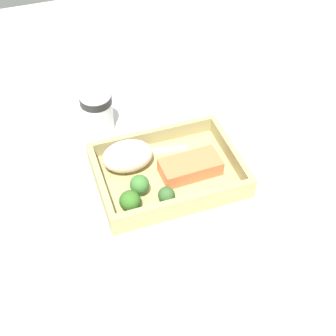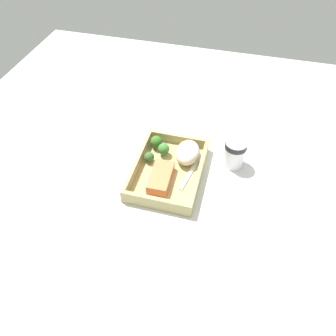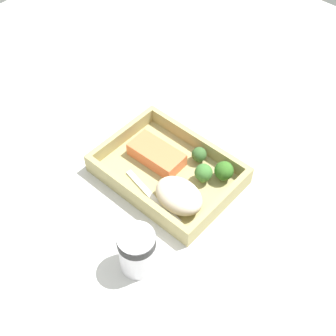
{
  "view_description": "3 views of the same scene",
  "coord_description": "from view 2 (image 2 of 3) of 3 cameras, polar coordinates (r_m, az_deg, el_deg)",
  "views": [
    {
      "loc": [
        20.04,
        58.33,
        67.22
      ],
      "look_at": [
        0.0,
        0.0,
        2.7
      ],
      "focal_mm": 50.0,
      "sensor_mm": 36.0,
      "label": 1
    },
    {
      "loc": [
        -63.81,
        -16.81,
        74.47
      ],
      "look_at": [
        0.0,
        0.0,
        2.7
      ],
      "focal_mm": 35.0,
      "sensor_mm": 36.0,
      "label": 2
    },
    {
      "loc": [
        39.74,
        -44.61,
        75.07
      ],
      "look_at": [
        0.0,
        0.0,
        2.7
      ],
      "focal_mm": 50.0,
      "sensor_mm": 36.0,
      "label": 3
    }
  ],
  "objects": [
    {
      "name": "ground_plane",
      "position": [
        1.0,
        0.0,
        -1.43
      ],
      "size": [
        160.0,
        160.0,
        2.0
      ],
      "primitive_type": "cube",
      "color": "silver"
    },
    {
      "name": "takeout_tray",
      "position": [
        0.99,
        0.0,
        -0.82
      ],
      "size": [
        27.45,
        20.11,
        1.2
      ],
      "primitive_type": "cube",
      "color": "tan",
      "rests_on": "ground_plane"
    },
    {
      "name": "tray_rim",
      "position": [
        0.97,
        0.0,
        0.05
      ],
      "size": [
        27.45,
        20.11,
        3.26
      ],
      "color": "tan",
      "rests_on": "takeout_tray"
    },
    {
      "name": "salmon_fillet",
      "position": [
        0.95,
        -1.28,
        -1.65
      ],
      "size": [
        11.72,
        6.14,
        3.01
      ],
      "primitive_type": "cube",
      "rotation": [
        0.0,
        0.0,
        0.03
      ],
      "color": "#EB7143",
      "rests_on": "takeout_tray"
    },
    {
      "name": "mashed_potatoes",
      "position": [
        1.01,
        3.43,
        2.71
      ],
      "size": [
        9.96,
        7.22,
        5.42
      ],
      "primitive_type": "ellipsoid",
      "color": "beige",
      "rests_on": "takeout_tray"
    },
    {
      "name": "broccoli_floret_1",
      "position": [
        1.02,
        -0.77,
        3.31
      ],
      "size": [
        3.59,
        3.59,
        4.31
      ],
      "color": "#79A050",
      "rests_on": "takeout_tray"
    },
    {
      "name": "broccoli_floret_2",
      "position": [
        1.0,
        -3.31,
        1.91
      ],
      "size": [
        3.11,
        3.11,
        3.49
      ],
      "color": "#81A767",
      "rests_on": "takeout_tray"
    },
    {
      "name": "broccoli_floret_3",
      "position": [
        1.04,
        -2.04,
        4.58
      ],
      "size": [
        3.86,
        3.86,
        4.37
      ],
      "color": "#739D59",
      "rests_on": "takeout_tray"
    },
    {
      "name": "fork",
      "position": [
        0.99,
        4.3,
        -0.09
      ],
      "size": [
        15.83,
        4.61,
        0.44
      ],
      "color": "silver",
      "rests_on": "takeout_tray"
    },
    {
      "name": "paper_cup",
      "position": [
        1.01,
        11.54,
        2.76
      ],
      "size": [
        6.66,
        6.66,
        9.19
      ],
      "color": "white",
      "rests_on": "ground_plane"
    },
    {
      "name": "receipt_slip",
      "position": [
        0.91,
        14.4,
        -9.75
      ],
      "size": [
        10.62,
        13.82,
        0.24
      ],
      "primitive_type": "cube",
      "rotation": [
        0.0,
        0.0,
        -0.06
      ],
      "color": "white",
      "rests_on": "ground_plane"
    }
  ]
}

